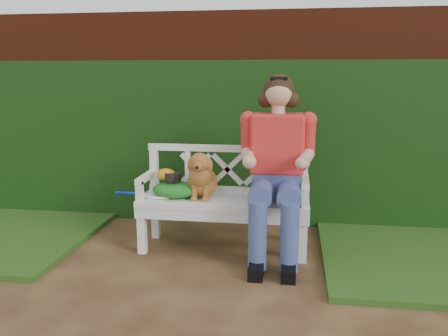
# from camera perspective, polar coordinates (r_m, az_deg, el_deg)

# --- Properties ---
(ground) EXTENTS (60.00, 60.00, 0.00)m
(ground) POSITION_cam_1_polar(r_m,az_deg,el_deg) (3.66, -5.63, -14.08)
(ground) COLOR #361F13
(brick_wall) EXTENTS (10.00, 0.30, 2.20)m
(brick_wall) POSITION_cam_1_polar(r_m,az_deg,el_deg) (5.19, -0.76, 6.13)
(brick_wall) COLOR #5A210F
(brick_wall) RESTS_ON ground
(ivy_hedge) EXTENTS (10.00, 0.18, 1.70)m
(ivy_hedge) POSITION_cam_1_polar(r_m,az_deg,el_deg) (5.01, -1.16, 3.06)
(ivy_hedge) COLOR #12330D
(ivy_hedge) RESTS_ON ground
(garden_bench) EXTENTS (1.61, 0.67, 0.48)m
(garden_bench) POSITION_cam_1_polar(r_m,az_deg,el_deg) (4.30, 0.00, -6.68)
(garden_bench) COLOR white
(garden_bench) RESTS_ON ground
(seated_woman) EXTENTS (0.88, 1.05, 1.62)m
(seated_woman) POSITION_cam_1_polar(r_m,az_deg,el_deg) (4.10, 6.39, 0.58)
(seated_woman) COLOR #D74765
(seated_woman) RESTS_ON ground
(dog) EXTENTS (0.39, 0.45, 0.43)m
(dog) POSITION_cam_1_polar(r_m,az_deg,el_deg) (4.20, -2.66, -0.73)
(dog) COLOR #BA642E
(dog) RESTS_ON garden_bench
(tennis_racket) EXTENTS (0.66, 0.38, 0.03)m
(tennis_racket) POSITION_cam_1_polar(r_m,az_deg,el_deg) (4.33, -7.95, -3.16)
(tennis_racket) COLOR white
(tennis_racket) RESTS_ON garden_bench
(green_bag) EXTENTS (0.45, 0.37, 0.14)m
(green_bag) POSITION_cam_1_polar(r_m,az_deg,el_deg) (4.26, -5.83, -2.55)
(green_bag) COLOR #1E6E2A
(green_bag) RESTS_ON garden_bench
(camera_item) EXTENTS (0.13, 0.10, 0.08)m
(camera_item) POSITION_cam_1_polar(r_m,az_deg,el_deg) (4.23, -6.16, -1.12)
(camera_item) COLOR black
(camera_item) RESTS_ON green_bag
(baseball_glove) EXTENTS (0.18, 0.13, 0.11)m
(baseball_glove) POSITION_cam_1_polar(r_m,az_deg,el_deg) (4.28, -7.00, -0.80)
(baseball_glove) COLOR orange
(baseball_glove) RESTS_ON green_bag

